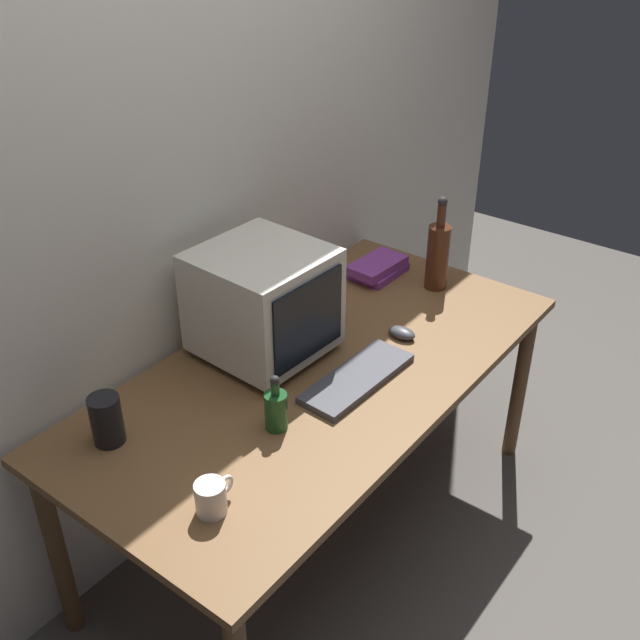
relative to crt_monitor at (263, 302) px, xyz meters
The scene contains 11 objects.
ground_plane 0.94m from the crt_monitor, 78.15° to the right, with size 6.00×6.00×0.00m, color #56514C.
back_wall 0.44m from the crt_monitor, 82.08° to the left, with size 4.00×0.08×2.50m, color silver.
desk 0.33m from the crt_monitor, 78.15° to the right, with size 1.76×0.87×0.73m.
crt_monitor is the anchor object (origin of this frame).
keyboard 0.39m from the crt_monitor, 81.20° to the right, with size 0.42×0.15×0.02m, color #3F3F47.
computer_mouse 0.50m from the crt_monitor, 41.27° to the right, with size 0.06×0.10×0.04m, color #3F3F47.
bottle_tall 0.77m from the crt_monitor, 16.75° to the right, with size 0.09×0.09×0.37m.
bottle_short 0.41m from the crt_monitor, 134.28° to the right, with size 0.07×0.07×0.18m.
book_stack 0.70m from the crt_monitor, ahead, with size 0.25×0.16×0.07m.
mug 0.73m from the crt_monitor, 149.65° to the right, with size 0.12×0.08×0.09m.
metal_canister 0.62m from the crt_monitor, behind, with size 0.09×0.09×0.15m, color black.
Camera 1 is at (-1.58, -1.21, 2.14)m, focal length 42.29 mm.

